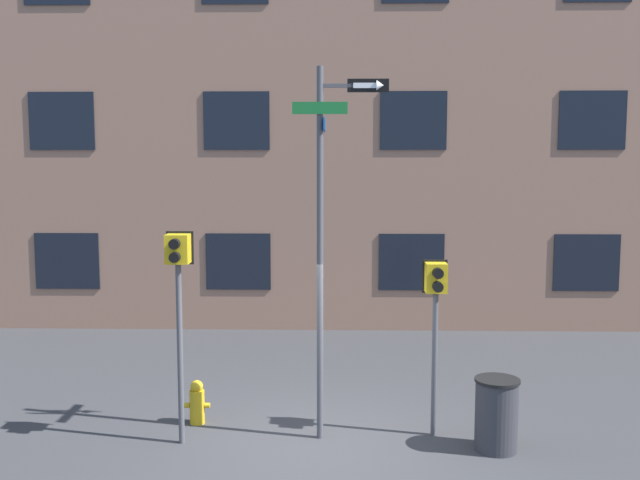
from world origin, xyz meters
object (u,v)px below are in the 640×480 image
object	(u,v)px
pedestrian_signal_left	(178,279)
pedestrian_signal_right	(436,300)
trash_bin	(496,414)
street_sign_pole	(325,226)
fire_hydrant	(197,403)

from	to	relation	value
pedestrian_signal_left	pedestrian_signal_right	distance (m)	3.59
trash_bin	street_sign_pole	bearing A→B (deg)	170.92
pedestrian_signal_left	trash_bin	bearing A→B (deg)	-1.82
street_sign_pole	pedestrian_signal_left	bearing A→B (deg)	-173.27
pedestrian_signal_right	trash_bin	world-z (taller)	pedestrian_signal_right
pedestrian_signal_left	fire_hydrant	world-z (taller)	pedestrian_signal_left
street_sign_pole	trash_bin	bearing A→B (deg)	-9.08
fire_hydrant	street_sign_pole	bearing A→B (deg)	-15.03
pedestrian_signal_left	pedestrian_signal_right	bearing A→B (deg)	6.02
pedestrian_signal_left	fire_hydrant	bearing A→B (deg)	84.63
fire_hydrant	pedestrian_signal_left	bearing A→B (deg)	-95.37
street_sign_pole	pedestrian_signal_right	xyz separation A→B (m)	(1.56, 0.14, -1.05)
street_sign_pole	fire_hydrant	size ratio (longest dim) A/B	7.81
pedestrian_signal_right	fire_hydrant	world-z (taller)	pedestrian_signal_right
pedestrian_signal_right	trash_bin	size ratio (longest dim) A/B	2.53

